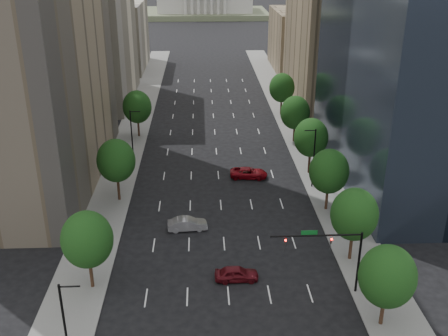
{
  "coord_description": "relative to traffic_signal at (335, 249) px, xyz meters",
  "views": [
    {
      "loc": [
        -2.38,
        -13.56,
        32.91
      ],
      "look_at": [
        0.18,
        44.14,
        8.0
      ],
      "focal_mm": 42.03,
      "sensor_mm": 36.0,
      "label": 1
    }
  ],
  "objects": [
    {
      "name": "sidewalk_left",
      "position": [
        -26.03,
        30.0,
        -5.1
      ],
      "size": [
        6.0,
        200.0,
        0.15
      ],
      "primitive_type": "cube",
      "color": "slate",
      "rests_on": "ground"
    },
    {
      "name": "tree_right_3",
      "position": [
        3.47,
        30.0,
        0.72
      ],
      "size": [
        5.2,
        5.2,
        8.89
      ],
      "color": "#382316",
      "rests_on": "ground"
    },
    {
      "name": "foothills",
      "position": [
        24.14,
        569.4,
        -42.95
      ],
      "size": [
        720.0,
        413.0,
        263.0
      ],
      "color": "olive",
      "rests_on": "ground"
    },
    {
      "name": "tree_right_0",
      "position": [
        3.47,
        -5.0,
        0.22
      ],
      "size": [
        5.2,
        5.2,
        8.39
      ],
      "color": "#382316",
      "rests_on": "ground"
    },
    {
      "name": "tree_left_2",
      "position": [
        -24.53,
        48.0,
        0.5
      ],
      "size": [
        5.2,
        5.2,
        8.68
      ],
      "color": "#382316",
      "rests_on": "ground"
    },
    {
      "name": "traffic_signal",
      "position": [
        0.0,
        0.0,
        0.0
      ],
      "size": [
        9.12,
        0.4,
        7.38
      ],
      "color": "black",
      "rests_on": "ground"
    },
    {
      "name": "streetlight_rn",
      "position": [
        2.91,
        25.0,
        -0.33
      ],
      "size": [
        1.7,
        0.2,
        9.0
      ],
      "color": "black",
      "rests_on": "ground"
    },
    {
      "name": "car_maroon",
      "position": [
        -9.53,
        2.64,
        -4.39
      ],
      "size": [
        4.65,
        1.93,
        1.57
      ],
      "primitive_type": "imported",
      "rotation": [
        0.0,
        0.0,
        1.59
      ],
      "color": "#530D14",
      "rests_on": "ground"
    },
    {
      "name": "parking_tan_right",
      "position": [
        14.47,
        70.0,
        9.83
      ],
      "size": [
        14.0,
        30.0,
        30.0
      ],
      "primitive_type": "cube",
      "color": "#8C7759",
      "rests_on": "ground"
    },
    {
      "name": "tree_right_1",
      "position": [
        3.47,
        6.0,
        0.58
      ],
      "size": [
        5.2,
        5.2,
        8.75
      ],
      "color": "#382316",
      "rests_on": "ground"
    },
    {
      "name": "midrise_cream_left",
      "position": [
        -35.53,
        73.0,
        12.33
      ],
      "size": [
        14.0,
        30.0,
        35.0
      ],
      "primitive_type": "cube",
      "color": "beige",
      "rests_on": "ground"
    },
    {
      "name": "tree_left_1",
      "position": [
        -24.53,
        22.0,
        0.79
      ],
      "size": [
        5.2,
        5.2,
        8.97
      ],
      "color": "#382316",
      "rests_on": "ground"
    },
    {
      "name": "tree_right_2",
      "position": [
        3.47,
        18.0,
        0.43
      ],
      "size": [
        5.2,
        5.2,
        8.61
      ],
      "color": "#382316",
      "rests_on": "ground"
    },
    {
      "name": "filler_right",
      "position": [
        14.47,
        103.0,
        2.83
      ],
      "size": [
        14.0,
        26.0,
        16.0
      ],
      "primitive_type": "cube",
      "color": "#8C7759",
      "rests_on": "ground"
    },
    {
      "name": "car_silver",
      "position": [
        -14.93,
        13.47,
        -4.36
      ],
      "size": [
        5.06,
        2.14,
        1.62
      ],
      "primitive_type": "imported",
      "rotation": [
        0.0,
        0.0,
        1.66
      ],
      "color": "gray",
      "rests_on": "ground"
    },
    {
      "name": "streetlight_ln",
      "position": [
        -23.96,
        35.0,
        -0.33
      ],
      "size": [
        1.7,
        0.2,
        9.0
      ],
      "color": "black",
      "rests_on": "ground"
    },
    {
      "name": "car_red_far",
      "position": [
        -5.94,
        28.85,
        -4.39
      ],
      "size": [
        5.89,
        3.2,
        1.57
      ],
      "primitive_type": "imported",
      "rotation": [
        0.0,
        0.0,
        1.46
      ],
      "color": "maroon",
      "rests_on": "ground"
    },
    {
      "name": "streetlight_ls",
      "position": [
        -23.96,
        -10.0,
        -0.33
      ],
      "size": [
        1.7,
        0.2,
        9.0
      ],
      "color": "black",
      "rests_on": "ground"
    },
    {
      "name": "sidewalk_right",
      "position": [
        4.97,
        30.0,
        -5.1
      ],
      "size": [
        6.0,
        200.0,
        0.15
      ],
      "primitive_type": "cube",
      "color": "slate",
      "rests_on": "ground"
    },
    {
      "name": "tree_left_0",
      "position": [
        -24.53,
        2.0,
        0.58
      ],
      "size": [
        5.2,
        5.2,
        8.75
      ],
      "color": "#382316",
      "rests_on": "ground"
    },
    {
      "name": "filler_left",
      "position": [
        -35.53,
        106.0,
        3.83
      ],
      "size": [
        14.0,
        26.0,
        18.0
      ],
      "primitive_type": "cube",
      "color": "beige",
      "rests_on": "ground"
    },
    {
      "name": "tree_right_4",
      "position": [
        3.47,
        44.0,
        0.29
      ],
      "size": [
        5.2,
        5.2,
        8.46
      ],
      "color": "#382316",
      "rests_on": "ground"
    },
    {
      "name": "tree_right_5",
      "position": [
        3.47,
        60.0,
        0.58
      ],
      "size": [
        5.2,
        5.2,
        8.75
      ],
      "color": "#382316",
      "rests_on": "ground"
    }
  ]
}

